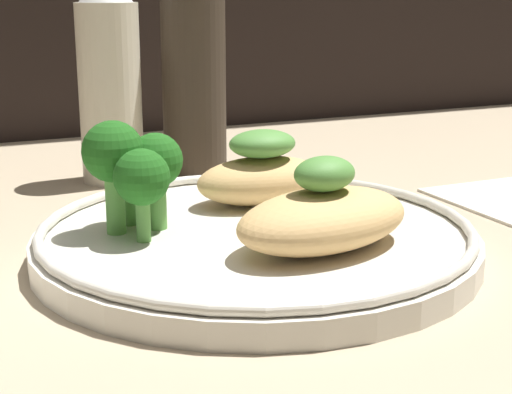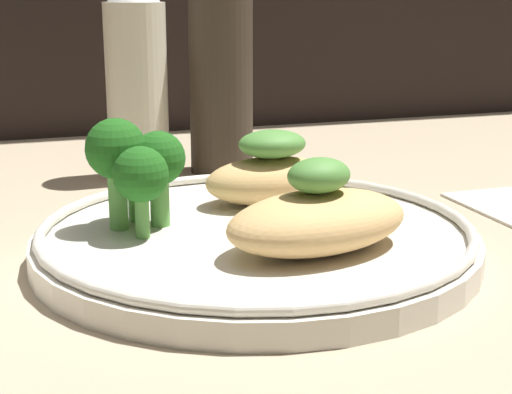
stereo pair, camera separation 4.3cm
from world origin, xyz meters
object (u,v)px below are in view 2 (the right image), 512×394
broccoli_bunch (136,163)px  sauce_bottle (137,77)px  plate (256,238)px  pepper_grinder (221,69)px

broccoli_bunch → sauce_bottle: (3.36, 18.06, 2.68)cm
plate → broccoli_bunch: bearing=156.9°
plate → pepper_grinder: (3.97, 20.69, 7.34)cm
plate → broccoli_bunch: size_ratio=3.93×
sauce_bottle → pepper_grinder: size_ratio=0.90×
broccoli_bunch → plate: bearing=-23.1°
plate → pepper_grinder: size_ratio=1.35×
plate → broccoli_bunch: broccoli_bunch is taller
plate → sauce_bottle: bearing=97.7°
pepper_grinder → plate: bearing=-100.9°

